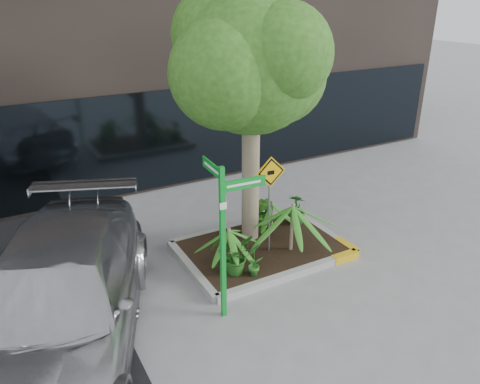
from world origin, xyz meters
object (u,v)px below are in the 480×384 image
street_sign_post (224,226)px  cattle_sign (270,188)px  tree (251,63)px  parked_car (57,302)px

street_sign_post → cattle_sign: size_ratio=1.32×
tree → parked_car: tree is taller
parked_car → street_sign_post: size_ratio=2.19×
tree → cattle_sign: bearing=-85.7°
tree → street_sign_post: 3.26m
street_sign_post → parked_car: bearing=173.6°
parked_car → cattle_sign: 4.28m
tree → street_sign_post: bearing=-129.5°
tree → street_sign_post: tree is taller
tree → street_sign_post: (-1.56, -1.89, -2.15)m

